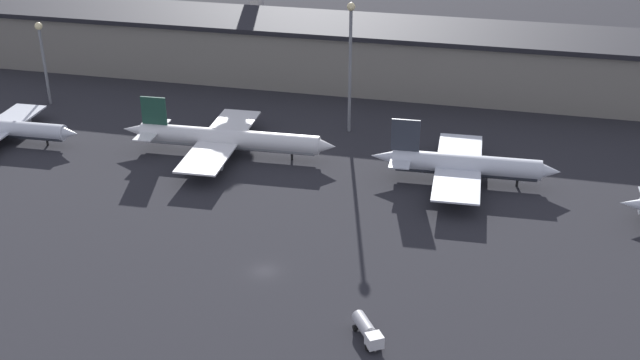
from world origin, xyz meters
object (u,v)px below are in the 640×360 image
object	(u,v)px
service_vehicle_2	(367,330)
airplane_1	(227,139)
airplane_0	(1,128)
airplane_2	(464,165)

from	to	relation	value
service_vehicle_2	airplane_1	bearing A→B (deg)	-176.89
airplane_0	airplane_1	size ratio (longest dim) A/B	0.77
airplane_2	service_vehicle_2	bearing A→B (deg)	-102.17
airplane_0	airplane_2	distance (m)	100.27
airplane_0	service_vehicle_2	world-z (taller)	airplane_0
airplane_1	airplane_2	world-z (taller)	airplane_2
airplane_0	airplane_2	world-z (taller)	airplane_0
airplane_1	service_vehicle_2	distance (m)	68.82
airplane_1	airplane_0	bearing A→B (deg)	-176.61
airplane_0	service_vehicle_2	xyz separation A→B (m)	(90.89, -50.60, -1.58)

